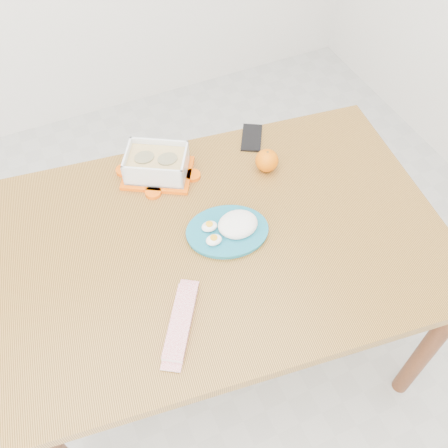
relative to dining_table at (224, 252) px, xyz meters
name	(u,v)px	position (x,y,z in m)	size (l,w,h in m)	color
ground	(191,365)	(-0.17, -0.04, -0.67)	(3.50, 3.50, 0.00)	#B7B7B2
dining_table	(224,252)	(0.00, 0.00, 0.00)	(1.46, 1.07, 0.75)	#A8732F
food_container	(157,164)	(-0.09, 0.33, 0.13)	(0.28, 0.26, 0.10)	#FF5D07
orange_fruit	(267,160)	(0.25, 0.20, 0.12)	(0.08, 0.08, 0.08)	orange
rice_plate	(231,228)	(0.02, 0.00, 0.11)	(0.30, 0.30, 0.07)	#186E86
candy_bar	(181,322)	(-0.23, -0.22, 0.10)	(0.22, 0.06, 0.02)	#B5091E
smartphone	(252,138)	(0.27, 0.36, 0.09)	(0.07, 0.14, 0.01)	black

